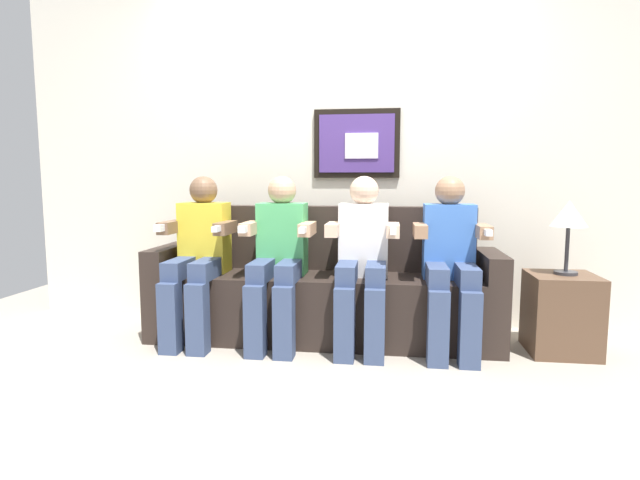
{
  "coord_description": "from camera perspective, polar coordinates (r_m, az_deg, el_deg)",
  "views": [
    {
      "loc": [
        0.44,
        -3.06,
        1.09
      ],
      "look_at": [
        0.0,
        0.15,
        0.7
      ],
      "focal_mm": 28.46,
      "sensor_mm": 36.0,
      "label": 1
    }
  ],
  "objects": [
    {
      "name": "ground_plane",
      "position": [
        3.28,
        -0.36,
        -12.56
      ],
      "size": [
        6.16,
        6.16,
        0.0
      ],
      "primitive_type": "plane",
      "color": "#9E9384"
    },
    {
      "name": "back_wall_assembly",
      "position": [
        3.86,
        1.33,
        9.99
      ],
      "size": [
        4.74,
        0.1,
        2.6
      ],
      "color": "silver",
      "rests_on": "ground_plane"
    },
    {
      "name": "couch",
      "position": [
        3.5,
        0.39,
        -5.97
      ],
      "size": [
        2.34,
        0.58,
        0.9
      ],
      "color": "#2D231E",
      "rests_on": "ground_plane"
    },
    {
      "name": "person_leftmost",
      "position": [
        3.49,
        -13.49,
        -1.3
      ],
      "size": [
        0.46,
        0.56,
        1.11
      ],
      "color": "yellow",
      "rests_on": "ground_plane"
    },
    {
      "name": "person_left_center",
      "position": [
        3.33,
        -4.66,
        -1.51
      ],
      "size": [
        0.46,
        0.56,
        1.11
      ],
      "color": "#4CB266",
      "rests_on": "ground_plane"
    },
    {
      "name": "person_right_center",
      "position": [
        3.26,
        4.82,
        -1.71
      ],
      "size": [
        0.46,
        0.56,
        1.11
      ],
      "color": "white",
      "rests_on": "ground_plane"
    },
    {
      "name": "person_rightmost",
      "position": [
        3.28,
        14.44,
        -1.85
      ],
      "size": [
        0.46,
        0.56,
        1.11
      ],
      "color": "#3F72CC",
      "rests_on": "ground_plane"
    },
    {
      "name": "side_table_right",
      "position": [
        3.55,
        25.48,
        -7.48
      ],
      "size": [
        0.4,
        0.4,
        0.5
      ],
      "color": "brown",
      "rests_on": "ground_plane"
    },
    {
      "name": "table_lamp",
      "position": [
        3.47,
        26.19,
        2.33
      ],
      "size": [
        0.22,
        0.22,
        0.46
      ],
      "color": "#333338",
      "rests_on": "side_table_right"
    }
  ]
}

